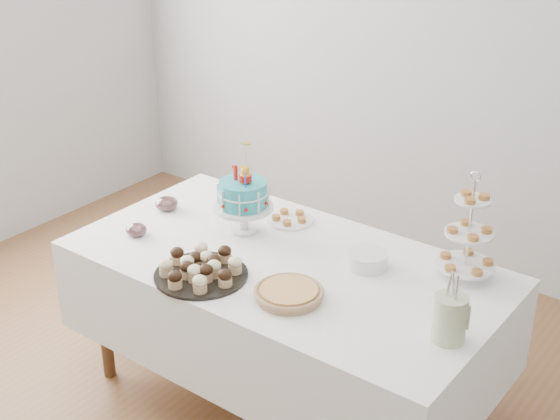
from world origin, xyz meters
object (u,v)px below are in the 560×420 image
Objects in this scene: utensil_pitcher at (450,317)px; cupcake_tray at (201,267)px; pie at (289,293)px; tiered_stand at (469,234)px; table at (285,304)px; pastry_plate at (290,218)px; birthday_cake at (243,208)px; plate_stack at (367,260)px; jam_bowl_a at (136,230)px; jam_bowl_b at (167,204)px.

cupcake_tray is at bearing 170.99° from utensil_pitcher.
cupcake_tray is 0.41m from pie.
cupcake_tray is at bearing -142.76° from tiered_stand.
pastry_plate is at bearing 123.09° from table.
birthday_cake is 1.08× the size of cupcake_tray.
tiered_stand is at bearing 26.91° from birthday_cake.
tiered_stand is 0.44m from plate_stack.
pastry_plate is at bearing 48.67° from jam_bowl_a.
tiered_stand is at bearing 87.73° from utensil_pitcher.
utensil_pitcher is (0.84, -0.12, 0.33)m from table.
jam_bowl_a is 0.35× the size of utensil_pitcher.
pastry_plate is at bearing 136.82° from utensil_pitcher.
tiered_stand is (1.01, 0.24, 0.08)m from birthday_cake.
jam_bowl_b is (-0.46, -0.05, -0.09)m from birthday_cake.
cupcake_tray reaches higher than pie.
utensil_pitcher is (1.54, 0.10, 0.07)m from jam_bowl_a.
birthday_cake is (-0.32, 0.11, 0.35)m from table.
cupcake_tray is at bearing -33.83° from jam_bowl_b.
pie is 0.65m from utensil_pitcher.
cupcake_tray is 1.06m from utensil_pitcher.
tiered_stand reaches higher than birthday_cake.
cupcake_tray is (0.12, -0.44, -0.07)m from birthday_cake.
table is 6.73× the size of pie.
tiered_stand reaches higher than utensil_pitcher.
pie is 0.59× the size of tiered_stand.
pastry_plate is 1.15m from utensil_pitcher.
birthday_cake reaches higher than plate_stack.
cupcake_tray is at bearing -168.46° from pie.
tiered_stand is at bearing 22.45° from jam_bowl_a.
tiered_stand is at bearing 26.79° from table.
tiered_stand is at bearing 1.43° from pastry_plate.
tiered_stand is (0.49, 0.59, 0.17)m from pie.
plate_stack is at bearing 43.65° from cupcake_tray.
plate_stack is (0.32, 0.17, 0.26)m from table.
utensil_pitcher reaches higher than pastry_plate.
pie is at bearing -129.37° from tiered_stand.
utensil_pitcher is at bearing 3.81° from jam_bowl_a.
pastry_plate is 0.80× the size of utensil_pitcher.
utensil_pitcher is (0.52, -0.29, 0.07)m from plate_stack.
birthday_cake is 1.52× the size of pie.
plate_stack is at bearing -153.95° from tiered_stand.
jam_bowl_b is (-0.58, 0.39, -0.01)m from cupcake_tray.
jam_bowl_a is (-0.37, -0.33, -0.09)m from birthday_cake.
tiered_stand is 1.51m from jam_bowl_a.
pastry_plate reaches higher than table.
plate_stack reaches higher than table.
tiered_stand is 0.92m from pastry_plate.
jam_bowl_a is (-0.50, 0.10, -0.02)m from cupcake_tray.
cupcake_tray reaches higher than table.
pie is at bearing -53.97° from pastry_plate.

